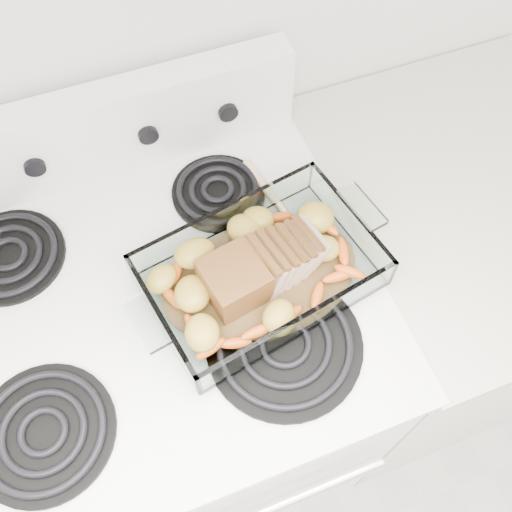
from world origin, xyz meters
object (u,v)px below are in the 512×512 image
object	(u,v)px
electric_range	(175,382)
pork_roast	(253,270)
counter_right	(422,294)
baking_dish	(260,275)

from	to	relation	value
electric_range	pork_roast	bearing A→B (deg)	-12.91
electric_range	counter_right	world-z (taller)	electric_range
electric_range	baking_dish	world-z (taller)	electric_range
electric_range	counter_right	xyz separation A→B (m)	(0.66, -0.00, -0.02)
counter_right	baking_dish	xyz separation A→B (m)	(-0.47, -0.04, 0.50)
counter_right	pork_roast	size ratio (longest dim) A/B	4.43
electric_range	counter_right	size ratio (longest dim) A/B	1.20
baking_dish	pork_roast	distance (m)	0.03
counter_right	baking_dish	size ratio (longest dim) A/B	2.56
baking_dish	counter_right	bearing A→B (deg)	-5.45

